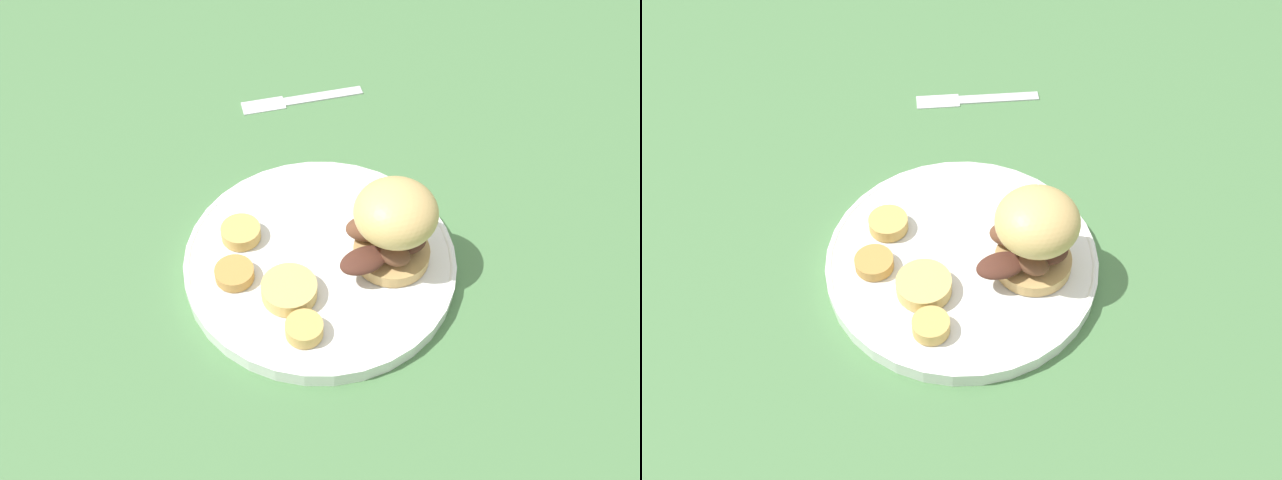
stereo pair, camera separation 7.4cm
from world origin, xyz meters
TOP-DOWN VIEW (x-y plane):
  - ground_plane at (0.00, 0.00)m, footprint 4.00×4.00m
  - dinner_plate at (0.00, 0.00)m, footprint 0.28×0.28m
  - sandwich at (-0.02, 0.07)m, footprint 0.10×0.10m
  - potato_round_0 at (0.06, -0.01)m, footprint 0.05×0.05m
  - potato_round_1 at (-0.00, -0.09)m, footprint 0.04×0.04m
  - potato_round_2 at (0.05, -0.07)m, footprint 0.04×0.04m
  - potato_round_3 at (0.09, 0.01)m, footprint 0.04×0.04m
  - fork at (-0.25, -0.10)m, footprint 0.10×0.14m

SIDE VIEW (x-z plane):
  - ground_plane at x=0.00m, z-range 0.00..0.00m
  - fork at x=-0.25m, z-range 0.00..0.00m
  - dinner_plate at x=0.00m, z-range 0.00..0.02m
  - potato_round_2 at x=0.05m, z-range 0.02..0.03m
  - potato_round_1 at x=0.00m, z-range 0.02..0.03m
  - potato_round_3 at x=0.09m, z-range 0.02..0.03m
  - potato_round_0 at x=0.06m, z-range 0.02..0.04m
  - sandwich at x=-0.02m, z-range 0.02..0.12m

